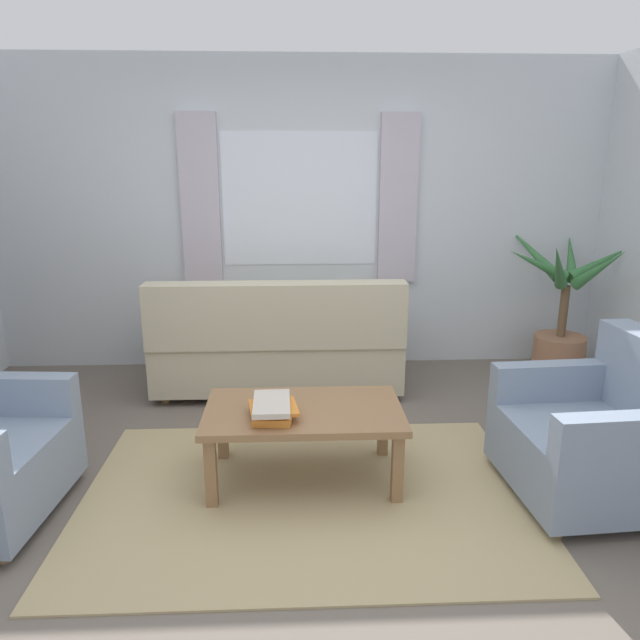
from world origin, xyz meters
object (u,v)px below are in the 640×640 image
object	(u,v)px
coffee_table	(304,418)
armchair_right	(601,435)
book_stack_on_table	(273,409)
potted_plant	(560,323)
couch	(278,345)

from	to	relation	value
coffee_table	armchair_right	bearing A→B (deg)	-8.30
book_stack_on_table	potted_plant	bearing A→B (deg)	35.96
potted_plant	book_stack_on_table	bearing A→B (deg)	-144.04
armchair_right	potted_plant	distance (m)	1.91
coffee_table	book_stack_on_table	distance (m)	0.22
potted_plant	coffee_table	bearing A→B (deg)	-143.73
coffee_table	book_stack_on_table	size ratio (longest dim) A/B	3.24
couch	book_stack_on_table	world-z (taller)	couch
couch	potted_plant	size ratio (longest dim) A/B	1.51
couch	armchair_right	size ratio (longest dim) A/B	2.13
couch	book_stack_on_table	distance (m)	1.49
armchair_right	coffee_table	size ratio (longest dim) A/B	0.81
couch	book_stack_on_table	xyz separation A→B (m)	(0.01, -1.48, 0.12)
couch	book_stack_on_table	size ratio (longest dim) A/B	5.60
couch	armchair_right	distance (m)	2.39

